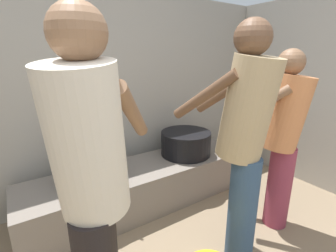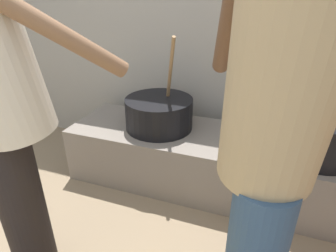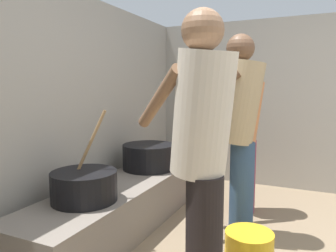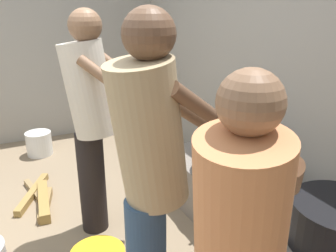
# 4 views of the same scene
# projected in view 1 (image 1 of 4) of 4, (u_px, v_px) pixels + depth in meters

# --- Properties ---
(block_enclosure_rear) EXTENTS (5.19, 0.20, 2.09)m
(block_enclosure_rear) POSITION_uv_depth(u_px,v_px,m) (62.00, 101.00, 2.31)
(block_enclosure_rear) COLOR #9E998E
(block_enclosure_rear) RESTS_ON ground_plane
(hearth_ledge) EXTENTS (2.31, 0.60, 0.41)m
(hearth_ledge) POSITION_uv_depth(u_px,v_px,m) (146.00, 184.00, 2.44)
(hearth_ledge) COLOR slate
(hearth_ledge) RESTS_ON ground_plane
(cooking_pot_main) EXTENTS (0.49, 0.49, 0.68)m
(cooking_pot_main) POSITION_uv_depth(u_px,v_px,m) (91.00, 168.00, 2.08)
(cooking_pot_main) COLOR black
(cooking_pot_main) RESTS_ON hearth_ledge
(cooking_pot_secondary) EXTENTS (0.54, 0.54, 0.26)m
(cooking_pot_secondary) POSITION_uv_depth(u_px,v_px,m) (186.00, 143.00, 2.64)
(cooking_pot_secondary) COLOR black
(cooking_pot_secondary) RESTS_ON hearth_ledge
(cook_in_orange_shirt) EXTENTS (0.66, 0.69, 1.51)m
(cook_in_orange_shirt) POSITION_uv_depth(u_px,v_px,m) (282.00, 132.00, 1.96)
(cook_in_orange_shirt) COLOR #8C3347
(cook_in_orange_shirt) RESTS_ON ground_plane
(cook_in_tan_shirt) EXTENTS (0.47, 0.74, 1.67)m
(cook_in_tan_shirt) POSITION_uv_depth(u_px,v_px,m) (245.00, 135.00, 1.57)
(cook_in_tan_shirt) COLOR navy
(cook_in_tan_shirt) RESTS_ON ground_plane
(cook_in_cream_shirt) EXTENTS (0.67, 0.73, 1.65)m
(cook_in_cream_shirt) POSITION_uv_depth(u_px,v_px,m) (92.00, 180.00, 1.03)
(cook_in_cream_shirt) COLOR black
(cook_in_cream_shirt) RESTS_ON ground_plane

